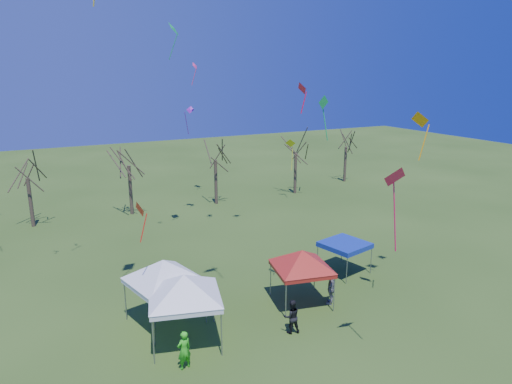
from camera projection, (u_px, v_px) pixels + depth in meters
ground at (285, 337)px, 22.95m from camera, size 140.00×140.00×0.00m
tree_1 at (25, 160)px, 38.02m from camera, size 3.42×3.42×7.54m
tree_2 at (127, 148)px, 41.34m from camera, size 3.71×3.71×8.18m
tree_3 at (215, 144)px, 44.78m from camera, size 3.59×3.59×7.91m
tree_4 at (296, 138)px, 48.83m from camera, size 3.58×3.58×7.89m
tree_5 at (347, 135)px, 54.36m from camera, size 3.39×3.39×7.46m
tent_white_west at (184, 279)px, 21.76m from camera, size 4.54×4.54×4.14m
tent_white_mid at (163, 264)px, 23.57m from camera, size 4.50×4.50×4.09m
tent_red at (302, 254)px, 25.61m from camera, size 4.17×4.17×3.76m
tent_blue at (345, 245)px, 29.93m from camera, size 3.19×3.19×2.10m
person_dark at (292, 316)px, 23.16m from camera, size 1.01×0.87×1.79m
person_green at (184, 350)px, 20.32m from camera, size 0.75×0.58×1.84m
person_grey at (331, 289)px, 26.06m from camera, size 1.11×1.10×1.88m
kite_19 at (195, 66)px, 37.32m from camera, size 0.79×0.79×1.90m
kite_11 at (174, 29)px, 32.18m from camera, size 1.34×1.48×2.65m
kite_12 at (291, 144)px, 46.14m from camera, size 1.23×1.19×3.27m
kite_1 at (141, 210)px, 21.88m from camera, size 0.54×0.94×2.02m
kite_27 at (421, 120)px, 22.68m from camera, size 0.79×1.11×2.47m
kite_5 at (394, 178)px, 18.55m from camera, size 1.17×0.78×3.74m
kite_22 at (190, 111)px, 39.88m from camera, size 0.97×0.94×2.52m
kite_25 at (302, 89)px, 23.03m from camera, size 0.42×0.73×1.60m
kite_17 at (323, 104)px, 25.93m from camera, size 0.86×0.51×2.62m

